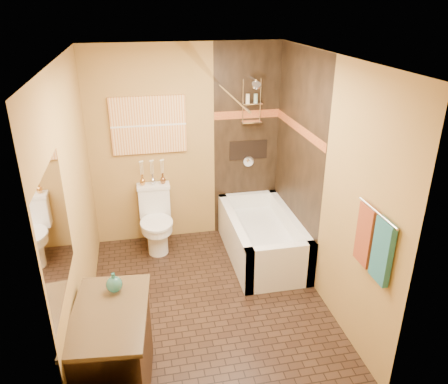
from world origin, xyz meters
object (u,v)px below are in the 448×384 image
object	(u,v)px
sunset_painting	(149,125)
vanity	(113,353)
bathtub	(262,240)
toilet	(156,219)

from	to	relation	value
sunset_painting	vanity	world-z (taller)	sunset_painting
bathtub	vanity	size ratio (longest dim) A/B	1.55
toilet	sunset_painting	bearing A→B (deg)	90.73
toilet	vanity	size ratio (longest dim) A/B	0.83
toilet	vanity	bearing A→B (deg)	-101.33
sunset_painting	toilet	xyz separation A→B (m)	(-0.00, -0.27, -1.14)
sunset_painting	vanity	size ratio (longest dim) A/B	0.93
sunset_painting	bathtub	world-z (taller)	sunset_painting
bathtub	toilet	xyz separation A→B (m)	(-1.25, 0.46, 0.19)
vanity	bathtub	bearing A→B (deg)	51.37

